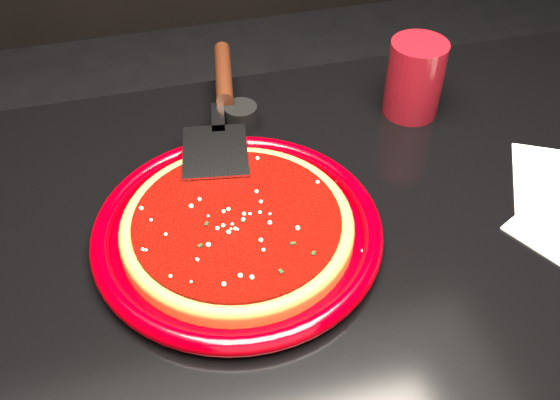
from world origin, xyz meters
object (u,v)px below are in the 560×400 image
(pizza_server, at_px, (221,106))
(cup, at_px, (415,78))
(ramekin, at_px, (241,117))
(plate, at_px, (238,230))

(pizza_server, xyz_separation_m, cup, (0.28, -0.02, 0.01))
(pizza_server, height_order, ramekin, pizza_server)
(cup, relative_size, ramekin, 2.40)
(cup, bearing_deg, plate, -148.18)
(plate, bearing_deg, ramekin, 76.59)
(plate, height_order, cup, cup)
(cup, bearing_deg, pizza_server, 175.28)
(plate, xyz_separation_m, ramekin, (0.05, 0.21, 0.01))
(pizza_server, bearing_deg, cup, 4.59)
(plate, relative_size, pizza_server, 0.97)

